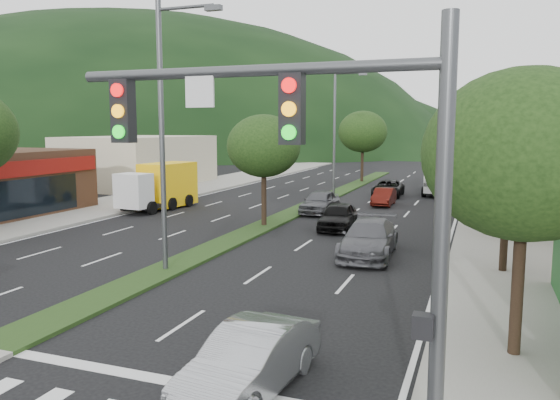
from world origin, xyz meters
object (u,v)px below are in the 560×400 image
at_px(tree_med_far, 363,132).
at_px(sedan_silver, 250,360).
at_px(car_queue_b, 369,238).
at_px(box_truck, 161,187).
at_px(tree_r_a, 525,155).
at_px(tree_r_d, 498,131).
at_px(car_queue_a, 338,216).
at_px(tree_r_c, 502,141).
at_px(car_queue_c, 384,197).
at_px(car_queue_e, 320,202).
at_px(tree_med_near, 264,146).
at_px(streetlight_near, 166,123).
at_px(traffic_signal, 334,181).
at_px(streetlight_mid, 337,125).
at_px(tree_r_e, 495,134).
at_px(tree_r_b, 510,138).
at_px(car_queue_d, 388,188).

distance_m(tree_med_far, sedan_silver, 44.38).
relative_size(car_queue_b, box_truck, 0.82).
distance_m(tree_r_a, box_truck, 27.79).
bearing_deg(tree_r_d, car_queue_a, -125.20).
relative_size(tree_r_c, car_queue_c, 1.77).
bearing_deg(tree_r_c, sedan_silver, -104.80).
relative_size(car_queue_a, car_queue_e, 0.97).
bearing_deg(tree_med_near, streetlight_near, -88.82).
height_order(sedan_silver, car_queue_e, car_queue_e).
bearing_deg(tree_r_a, car_queue_c, 106.34).
bearing_deg(tree_r_c, tree_r_a, -90.00).
relative_size(traffic_signal, tree_med_near, 1.16).
bearing_deg(tree_r_c, tree_med_far, 116.57).
relative_size(tree_r_d, car_queue_b, 1.37).
xyz_separation_m(streetlight_mid, car_queue_e, (1.34, -9.33, -4.85)).
bearing_deg(tree_r_c, tree_r_e, 90.00).
xyz_separation_m(tree_r_b, car_queue_c, (-7.23, 16.67, -4.43)).
relative_size(tree_r_c, tree_med_near, 1.08).
height_order(tree_r_a, car_queue_c, tree_r_a).
distance_m(traffic_signal, sedan_silver, 4.92).
height_order(tree_r_c, box_truck, tree_r_c).
bearing_deg(car_queue_d, traffic_signal, -83.40).
distance_m(car_queue_a, car_queue_c, 10.03).
xyz_separation_m(tree_med_near, sedan_silver, (6.81, -17.64, -3.74)).
height_order(tree_r_b, car_queue_e, tree_r_b).
bearing_deg(sedan_silver, streetlight_near, 136.57).
relative_size(traffic_signal, sedan_silver, 1.67).
bearing_deg(tree_r_b, traffic_signal, -102.37).
bearing_deg(tree_r_c, streetlight_mid, 132.22).
bearing_deg(tree_r_c, car_queue_a, -170.52).
distance_m(tree_med_near, car_queue_a, 5.50).
relative_size(car_queue_a, car_queue_c, 1.14).
relative_size(tree_r_d, streetlight_mid, 0.72).
distance_m(tree_r_b, streetlight_near, 12.47).
bearing_deg(car_queue_c, box_truck, -154.38).
bearing_deg(box_truck, tree_r_c, -179.34).
bearing_deg(traffic_signal, tree_r_c, 82.15).
bearing_deg(tree_r_b, tree_r_d, 90.00).
bearing_deg(tree_r_b, car_queue_d, 109.68).
xyz_separation_m(tree_med_far, car_queue_b, (6.74, -30.81, -4.25)).
bearing_deg(car_queue_c, car_queue_e, -123.39).
bearing_deg(car_queue_d, tree_r_d, -26.45).
relative_size(streetlight_near, box_truck, 1.57).
bearing_deg(tree_r_e, traffic_signal, -94.09).
bearing_deg(streetlight_near, streetlight_mid, 90.00).
bearing_deg(car_queue_d, sedan_silver, -86.74).
bearing_deg(tree_r_e, tree_r_c, -90.00).
relative_size(traffic_signal, tree_r_e, 1.04).
bearing_deg(tree_r_c, tree_med_near, -170.54).
height_order(traffic_signal, streetlight_mid, streetlight_mid).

